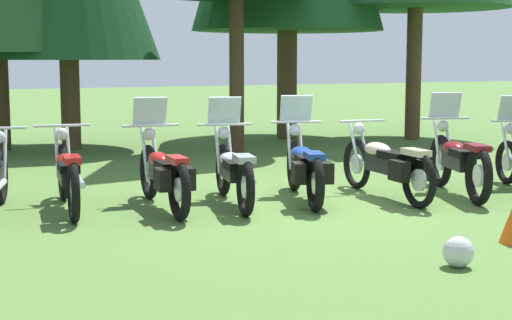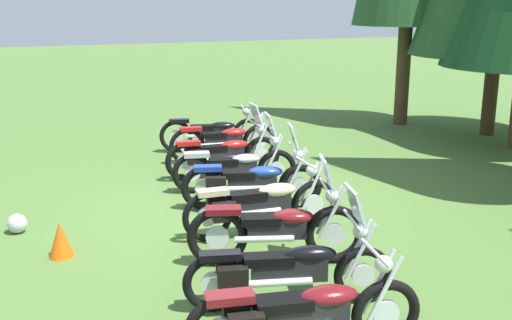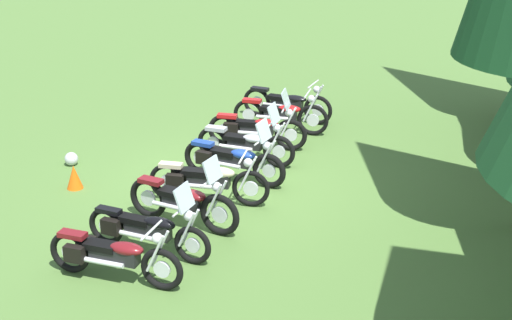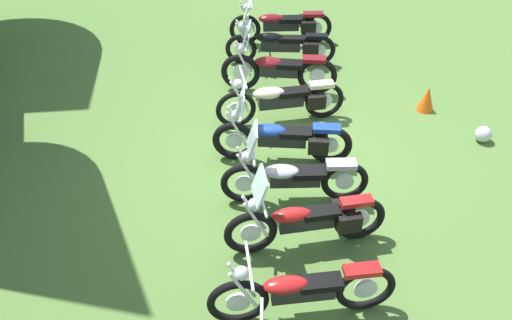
{
  "view_description": "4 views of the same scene",
  "coord_description": "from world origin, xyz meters",
  "views": [
    {
      "loc": [
        -5.05,
        -8.85,
        1.88
      ],
      "look_at": [
        -0.78,
        0.2,
        0.57
      ],
      "focal_mm": 54.98,
      "sensor_mm": 36.0,
      "label": 1
    },
    {
      "loc": [
        8.44,
        -3.47,
        3.24
      ],
      "look_at": [
        0.4,
        -0.01,
        0.94
      ],
      "focal_mm": 42.48,
      "sensor_mm": 36.0,
      "label": 2
    },
    {
      "loc": [
        13.91,
        2.48,
        6.17
      ],
      "look_at": [
        0.23,
        0.64,
        0.61
      ],
      "focal_mm": 53.86,
      "sensor_mm": 36.0,
      "label": 3
    },
    {
      "loc": [
        -6.93,
        2.33,
        5.76
      ],
      "look_at": [
        -0.71,
        0.73,
        0.6
      ],
      "focal_mm": 38.72,
      "sensor_mm": 36.0,
      "label": 4
    }
  ],
  "objects": [
    {
      "name": "motorcycle_6",
      "position": [
        2.02,
        -0.4,
        0.48
      ],
      "size": [
        0.98,
        2.16,
        1.39
      ],
      "rotation": [
        0.0,
        0.0,
        1.23
      ],
      "color": "black",
      "rests_on": "ground_plane"
    },
    {
      "name": "motorcycle_5",
      "position": [
        0.99,
        -0.2,
        0.47
      ],
      "size": [
        0.72,
        2.34,
        1.01
      ],
      "rotation": [
        0.0,
        0.0,
        1.5
      ],
      "color": "black",
      "rests_on": "ground_plane"
    },
    {
      "name": "motorcycle_3",
      "position": [
        -1.07,
        0.26,
        0.46
      ],
      "size": [
        0.8,
        2.18,
        1.37
      ],
      "rotation": [
        0.0,
        0.0,
        1.35
      ],
      "color": "black",
      "rests_on": "ground_plane"
    },
    {
      "name": "motorcycle_8",
      "position": [
        3.97,
        -1.09,
        0.45
      ],
      "size": [
        0.85,
        2.26,
        1.0
      ],
      "rotation": [
        0.0,
        0.0,
        1.37
      ],
      "color": "black",
      "rests_on": "ground_plane"
    },
    {
      "name": "motorcycle_7",
      "position": [
        3.06,
        -0.79,
        0.45
      ],
      "size": [
        0.95,
        2.24,
        1.34
      ],
      "rotation": [
        0.0,
        0.0,
        1.29
      ],
      "color": "black",
      "rests_on": "ground_plane"
    },
    {
      "name": "motorcycle_1",
      "position": [
        -3.07,
        0.78,
        0.46
      ],
      "size": [
        0.71,
        2.28,
        1.03
      ],
      "rotation": [
        0.0,
        0.0,
        1.44
      ],
      "color": "black",
      "rests_on": "ground_plane"
    },
    {
      "name": "motorcycle_4",
      "position": [
        -0.11,
        0.12,
        0.46
      ],
      "size": [
        1.01,
        2.2,
        1.37
      ],
      "rotation": [
        0.0,
        0.0,
        1.25
      ],
      "color": "black",
      "rests_on": "ground_plane"
    },
    {
      "name": "motorcycle_2",
      "position": [
        -1.98,
        0.33,
        0.47
      ],
      "size": [
        0.76,
        2.25,
        1.38
      ],
      "rotation": [
        0.0,
        0.0,
        1.49
      ],
      "color": "black",
      "rests_on": "ground_plane"
    },
    {
      "name": "ground_plane",
      "position": [
        0.0,
        0.0,
        0.0
      ],
      "size": [
        80.0,
        80.0,
        0.0
      ],
      "primitive_type": "plane",
      "color": "#4C7033"
    },
    {
      "name": "dropped_helmet",
      "position": [
        -0.45,
        -3.39,
        0.14
      ],
      "size": [
        0.29,
        0.29,
        0.29
      ],
      "primitive_type": "sphere",
      "color": "silver",
      "rests_on": "ground_plane"
    },
    {
      "name": "traffic_cone",
      "position": [
        0.69,
        -2.9,
        0.24
      ],
      "size": [
        0.32,
        0.32,
        0.48
      ],
      "primitive_type": "cone",
      "color": "#EA590F",
      "rests_on": "ground_plane"
    }
  ]
}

